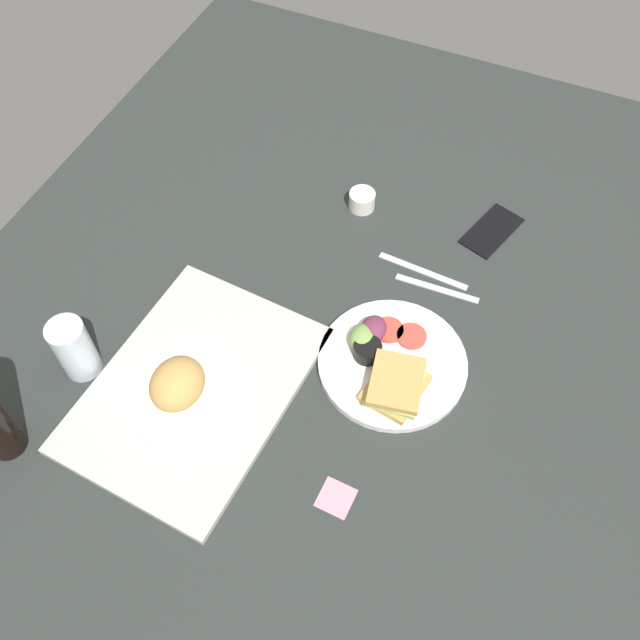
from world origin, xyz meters
TOP-DOWN VIEW (x-y plane):
  - ground_plane at (0.00, 0.00)cm, footprint 190.00×150.00cm
  - serving_tray at (-18.71, 18.42)cm, footprint 47.17×36.02cm
  - bread_plate_near at (-21.24, 18.85)cm, footprint 21.74×21.74cm
  - plate_with_salad at (-0.01, -11.72)cm, footprint 27.39×27.39cm
  - drinking_glass at (-22.63, 39.58)cm, footprint 6.67×6.67cm
  - espresso_cup at (35.11, 7.86)cm, footprint 5.60×5.60cm
  - fork at (20.66, -14.14)cm, footprint 2.19×17.05cm
  - knife at (23.66, -10.14)cm, footprint 2.46×19.05cm
  - cell_phone at (39.67, -19.85)cm, footprint 15.90×11.22cm
  - sticky_note at (-26.67, -12.59)cm, footprint 5.82×5.82cm

SIDE VIEW (x-z plane):
  - ground_plane at x=0.00cm, z-range -3.00..0.00cm
  - sticky_note at x=-26.67cm, z-range 0.00..0.12cm
  - fork at x=20.66cm, z-range 0.00..0.50cm
  - knife at x=23.66cm, z-range 0.00..0.50cm
  - cell_phone at x=39.67cm, z-range 0.00..0.80cm
  - serving_tray at x=-18.71cm, z-range 0.00..1.60cm
  - plate_with_salad at x=-0.01cm, z-range -0.95..4.45cm
  - espresso_cup at x=35.11cm, z-range 0.00..4.00cm
  - bread_plate_near at x=-21.24cm, z-range 0.20..8.81cm
  - drinking_glass at x=-22.63cm, z-range 0.00..12.77cm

